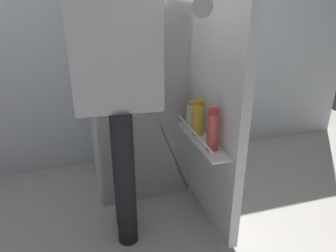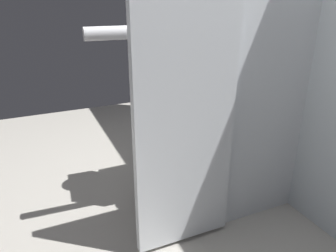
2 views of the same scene
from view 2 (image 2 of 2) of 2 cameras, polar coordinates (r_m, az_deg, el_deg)
name	(u,v)px [view 2 (image 2 of 2)]	position (r m, az deg, el deg)	size (l,w,h in m)	color
ground_plane	(172,207)	(2.71, 0.64, -14.16)	(5.46, 5.46, 0.00)	#B7B2A8
kitchen_wall	(286,30)	(2.73, 20.09, 15.57)	(4.40, 0.10, 2.70)	silver
refrigerator	(236,99)	(2.53, 11.85, 4.60)	(0.73, 1.32, 1.72)	silver
person	(155,78)	(2.40, -2.25, 8.48)	(0.56, 0.80, 1.71)	black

